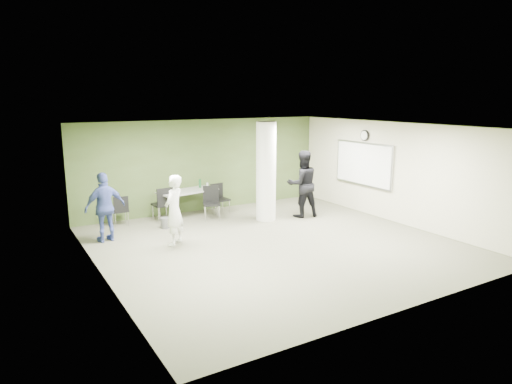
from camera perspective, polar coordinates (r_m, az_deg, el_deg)
floor at (r=11.03m, az=2.32°, el=-6.51°), size 8.00×8.00×0.00m
ceiling at (r=10.49m, az=2.45°, el=8.17°), size 8.00×8.00×0.00m
wall_back at (r=14.15m, az=-6.49°, el=3.34°), size 8.00×2.80×0.02m
wall_left at (r=9.17m, az=-19.08°, el=-1.85°), size 0.02×8.00×2.80m
wall_right_cream at (r=13.25m, az=17.06°, el=2.33°), size 0.02×8.00×2.80m
column at (r=12.86m, az=1.26°, el=2.57°), size 0.56×0.56×2.80m
whiteboard at (r=14.01m, az=13.25°, el=3.43°), size 0.05×2.30×1.30m
wall_clock at (r=13.92m, az=13.42°, el=6.90°), size 0.06×0.32×0.32m
folding_table at (r=13.36m, az=-8.49°, el=0.01°), size 1.82×1.04×1.06m
wastebasket at (r=12.51m, az=-11.28°, el=-3.81°), size 0.25×0.25×0.29m
chair_back_left at (r=12.96m, az=-16.58°, el=-1.98°), size 0.44×0.44×0.84m
chair_back_right at (r=13.05m, az=-11.51°, el=-1.20°), size 0.53×0.53×0.99m
chair_table_left at (r=13.16m, az=-5.60°, el=-1.01°), size 0.61×0.61×0.95m
chair_table_right at (r=13.78m, az=-4.65°, el=-0.54°), size 0.50×0.50×0.91m
woman_white at (r=10.93m, az=-10.20°, el=-2.26°), size 0.73×0.71×1.69m
man_black at (r=13.36m, az=5.83°, el=1.01°), size 1.08×0.92×1.95m
man_blue at (r=11.60m, az=-18.35°, el=-1.82°), size 1.06×0.59×1.70m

